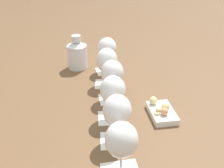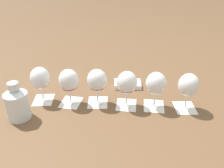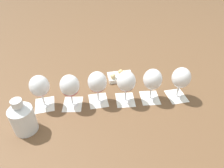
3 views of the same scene
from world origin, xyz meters
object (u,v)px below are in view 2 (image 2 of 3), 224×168
wine_glass_1 (69,81)px  wine_glass_2 (97,81)px  wine_glass_5 (188,86)px  ceramic_vase (17,103)px  wine_glass_4 (156,85)px  snack_dish (127,83)px  wine_glass_3 (127,84)px  wine_glass_0 (40,79)px

wine_glass_1 → wine_glass_2: (0.12, 0.07, -0.00)m
wine_glass_5 → ceramic_vase: wine_glass_5 is taller
wine_glass_4 → snack_dish: bearing=153.1°
wine_glass_3 → snack_dish: 0.22m
wine_glass_3 → wine_glass_4: same height
wine_glass_5 → ceramic_vase: 0.79m
wine_glass_2 → wine_glass_5: bearing=26.1°
wine_glass_1 → wine_glass_5: size_ratio=1.00×
wine_glass_3 → snack_dish: bearing=117.8°
wine_glass_1 → wine_glass_3: same height
wine_glass_0 → wine_glass_2: (0.25, 0.13, 0.00)m
wine_glass_5 → ceramic_vase: (-0.62, -0.49, -0.04)m
wine_glass_0 → ceramic_vase: size_ratio=1.01×
wine_glass_3 → wine_glass_4: (0.12, 0.07, 0.00)m
wine_glass_4 → wine_glass_2: bearing=-154.1°
wine_glass_2 → wine_glass_3: 0.15m
wine_glass_0 → wine_glass_5: (0.64, 0.32, -0.00)m
wine_glass_0 → wine_glass_2: bearing=27.8°
wine_glass_5 → snack_dish: bearing=173.4°
wine_glass_3 → wine_glass_4: bearing=28.4°
snack_dish → wine_glass_1: bearing=-117.4°
wine_glass_2 → wine_glass_4: bearing=25.9°
wine_glass_2 → wine_glass_5: 0.43m
wine_glass_0 → wine_glass_1: 0.15m
wine_glass_4 → wine_glass_0: bearing=-153.2°
wine_glass_2 → wine_glass_4: size_ratio=1.00×
wine_glass_3 → ceramic_vase: (-0.36, -0.35, -0.04)m
wine_glass_5 → snack_dish: wine_glass_5 is taller
wine_glass_3 → ceramic_vase: 0.51m
wine_glass_2 → wine_glass_4: 0.28m
wine_glass_0 → wine_glass_4: bearing=26.8°
snack_dish → wine_glass_3: bearing=-62.2°
wine_glass_3 → ceramic_vase: bearing=-135.6°
wine_glass_0 → ceramic_vase: wine_glass_0 is taller
ceramic_vase → snack_dish: ceramic_vase is taller
wine_glass_4 → wine_glass_3: bearing=-151.6°
wine_glass_1 → snack_dish: size_ratio=1.03×
wine_glass_3 → snack_dish: wine_glass_3 is taller
wine_glass_1 → ceramic_vase: size_ratio=1.01×
wine_glass_5 → snack_dish: size_ratio=1.03×
wine_glass_1 → wine_glass_2: bearing=32.9°
wine_glass_1 → wine_glass_3: bearing=28.0°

